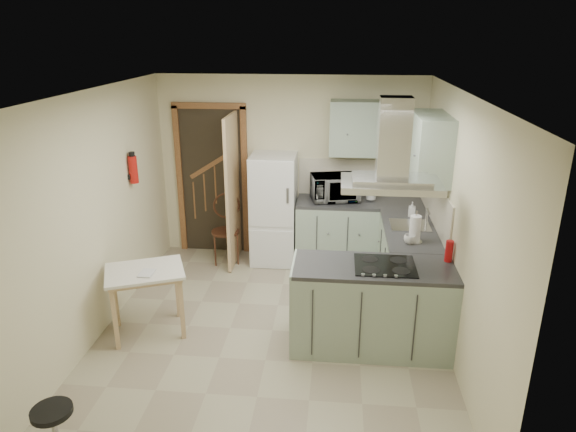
# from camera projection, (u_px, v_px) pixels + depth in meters

# --- Properties ---
(floor) EXTENTS (4.20, 4.20, 0.00)m
(floor) POSITION_uv_depth(u_px,v_px,m) (272.00, 330.00, 5.51)
(floor) COLOR tan
(floor) RESTS_ON ground
(ceiling) EXTENTS (4.20, 4.20, 0.00)m
(ceiling) POSITION_uv_depth(u_px,v_px,m) (269.00, 93.00, 4.66)
(ceiling) COLOR silver
(ceiling) RESTS_ON back_wall
(back_wall) EXTENTS (3.60, 0.00, 3.60)m
(back_wall) POSITION_uv_depth(u_px,v_px,m) (291.00, 168.00, 7.05)
(back_wall) COLOR beige
(back_wall) RESTS_ON floor
(left_wall) EXTENTS (0.00, 4.20, 4.20)m
(left_wall) POSITION_uv_depth(u_px,v_px,m) (97.00, 215.00, 5.25)
(left_wall) COLOR beige
(left_wall) RESTS_ON floor
(right_wall) EXTENTS (0.00, 4.20, 4.20)m
(right_wall) POSITION_uv_depth(u_px,v_px,m) (457.00, 228.00, 4.92)
(right_wall) COLOR beige
(right_wall) RESTS_ON floor
(doorway) EXTENTS (1.10, 0.12, 2.10)m
(doorway) POSITION_uv_depth(u_px,v_px,m) (212.00, 181.00, 7.19)
(doorway) COLOR brown
(doorway) RESTS_ON floor
(fridge) EXTENTS (0.60, 0.60, 1.50)m
(fridge) POSITION_uv_depth(u_px,v_px,m) (274.00, 209.00, 6.96)
(fridge) COLOR white
(fridge) RESTS_ON floor
(counter_back) EXTENTS (1.08, 0.60, 0.90)m
(counter_back) POSITION_uv_depth(u_px,v_px,m) (337.00, 232.00, 6.98)
(counter_back) COLOR #9EB2A0
(counter_back) RESTS_ON floor
(counter_right) EXTENTS (0.60, 1.95, 0.90)m
(counter_right) POSITION_uv_depth(u_px,v_px,m) (405.00, 255.00, 6.27)
(counter_right) COLOR #9EB2A0
(counter_right) RESTS_ON floor
(splashback) EXTENTS (1.68, 0.02, 0.50)m
(splashback) POSITION_uv_depth(u_px,v_px,m) (361.00, 177.00, 6.98)
(splashback) COLOR beige
(splashback) RESTS_ON counter_back
(wall_cabinet_back) EXTENTS (0.85, 0.35, 0.70)m
(wall_cabinet_back) POSITION_uv_depth(u_px,v_px,m) (363.00, 128.00, 6.59)
(wall_cabinet_back) COLOR #9EB2A0
(wall_cabinet_back) RESTS_ON back_wall
(wall_cabinet_right) EXTENTS (0.35, 0.90, 0.70)m
(wall_cabinet_right) POSITION_uv_depth(u_px,v_px,m) (430.00, 147.00, 5.53)
(wall_cabinet_right) COLOR #9EB2A0
(wall_cabinet_right) RESTS_ON right_wall
(peninsula) EXTENTS (1.55, 0.65, 0.90)m
(peninsula) POSITION_uv_depth(u_px,v_px,m) (372.00, 307.00, 5.09)
(peninsula) COLOR #9EB2A0
(peninsula) RESTS_ON floor
(hob) EXTENTS (0.58, 0.50, 0.01)m
(hob) POSITION_uv_depth(u_px,v_px,m) (385.00, 265.00, 4.93)
(hob) COLOR black
(hob) RESTS_ON peninsula
(extractor_hood) EXTENTS (0.90, 0.55, 0.10)m
(extractor_hood) POSITION_uv_depth(u_px,v_px,m) (391.00, 184.00, 4.65)
(extractor_hood) COLOR silver
(extractor_hood) RESTS_ON ceiling
(sink) EXTENTS (0.45, 0.40, 0.01)m
(sink) POSITION_uv_depth(u_px,v_px,m) (410.00, 225.00, 5.95)
(sink) COLOR silver
(sink) RESTS_ON counter_right
(fire_extinguisher) EXTENTS (0.10, 0.10, 0.32)m
(fire_extinguisher) POSITION_uv_depth(u_px,v_px,m) (133.00, 170.00, 6.00)
(fire_extinguisher) COLOR #B2140F
(fire_extinguisher) RESTS_ON left_wall
(drop_leaf_table) EXTENTS (0.94, 0.84, 0.73)m
(drop_leaf_table) POSITION_uv_depth(u_px,v_px,m) (148.00, 301.00, 5.37)
(drop_leaf_table) COLOR #CDBB7E
(drop_leaf_table) RESTS_ON floor
(bentwood_chair) EXTENTS (0.46, 0.46, 0.86)m
(bentwood_chair) POSITION_uv_depth(u_px,v_px,m) (225.00, 232.00, 7.04)
(bentwood_chair) COLOR #52211B
(bentwood_chair) RESTS_ON floor
(stool) EXTENTS (0.38, 0.38, 0.41)m
(stool) POSITION_uv_depth(u_px,v_px,m) (55.00, 431.00, 3.85)
(stool) COLOR black
(stool) RESTS_ON floor
(microwave) EXTENTS (0.69, 0.54, 0.34)m
(microwave) POSITION_uv_depth(u_px,v_px,m) (335.00, 188.00, 6.80)
(microwave) COLOR black
(microwave) RESTS_ON counter_back
(kettle) EXTENTS (0.18, 0.18, 0.20)m
(kettle) POSITION_uv_depth(u_px,v_px,m) (371.00, 193.00, 6.81)
(kettle) COLOR silver
(kettle) RESTS_ON counter_back
(cereal_box) EXTENTS (0.11, 0.20, 0.28)m
(cereal_box) POSITION_uv_depth(u_px,v_px,m) (348.00, 187.00, 6.92)
(cereal_box) COLOR orange
(cereal_box) RESTS_ON counter_back
(soap_bottle) EXTENTS (0.09, 0.09, 0.18)m
(soap_bottle) POSITION_uv_depth(u_px,v_px,m) (412.00, 209.00, 6.23)
(soap_bottle) COLOR silver
(soap_bottle) RESTS_ON counter_right
(paper_towel) EXTENTS (0.15, 0.15, 0.30)m
(paper_towel) POSITION_uv_depth(u_px,v_px,m) (415.00, 229.00, 5.44)
(paper_towel) COLOR silver
(paper_towel) RESTS_ON counter_right
(cup) EXTENTS (0.13, 0.13, 0.10)m
(cup) POSITION_uv_depth(u_px,v_px,m) (410.00, 239.00, 5.44)
(cup) COLOR silver
(cup) RESTS_ON counter_right
(red_bottle) EXTENTS (0.09, 0.09, 0.22)m
(red_bottle) POSITION_uv_depth(u_px,v_px,m) (449.00, 251.00, 5.00)
(red_bottle) COLOR #B70F12
(red_bottle) RESTS_ON peninsula
(book) EXTENTS (0.14, 0.19, 0.09)m
(book) POSITION_uv_depth(u_px,v_px,m) (140.00, 270.00, 5.15)
(book) COLOR #A7374A
(book) RESTS_ON drop_leaf_table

